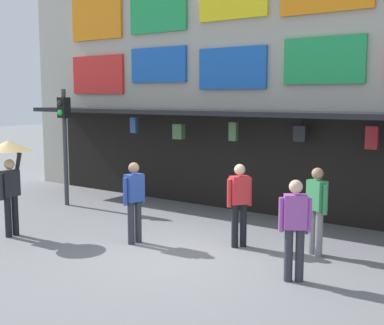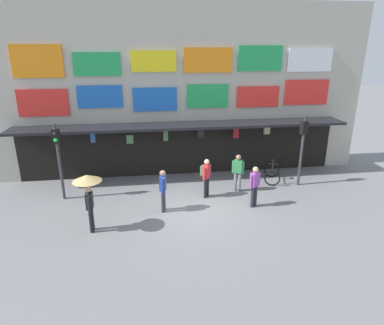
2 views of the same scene
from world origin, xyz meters
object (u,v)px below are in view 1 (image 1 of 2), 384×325
object	(u,v)px
traffic_light_near	(64,128)
pedestrian_in_yellow	(316,206)
pedestrian_in_purple	(134,198)
pedestrian_in_blue	(295,225)
pedestrian_in_black	(239,199)
pedestrian_with_umbrella	(9,161)

from	to	relation	value
traffic_light_near	pedestrian_in_yellow	world-z (taller)	traffic_light_near
traffic_light_near	pedestrian_in_purple	bearing A→B (deg)	-22.71
pedestrian_in_blue	pedestrian_in_black	world-z (taller)	same
pedestrian_in_blue	pedestrian_in_black	size ratio (longest dim) A/B	1.00
pedestrian_with_umbrella	pedestrian_in_yellow	xyz separation A→B (m)	(5.85, 2.54, -0.69)
pedestrian_in_yellow	pedestrian_in_black	size ratio (longest dim) A/B	1.00
pedestrian_in_yellow	traffic_light_near	bearing A→B (deg)	177.78
pedestrian_in_purple	pedestrian_in_yellow	bearing A→B (deg)	23.02
traffic_light_near	pedestrian_in_purple	world-z (taller)	traffic_light_near
pedestrian_in_blue	pedestrian_in_black	bearing A→B (deg)	145.98
pedestrian_in_purple	pedestrian_in_black	xyz separation A→B (m)	(1.85, 1.04, 0.04)
pedestrian_with_umbrella	pedestrian_in_blue	distance (m)	6.22
pedestrian_in_yellow	pedestrian_in_purple	world-z (taller)	same
pedestrian_with_umbrella	pedestrian_in_blue	bearing A→B (deg)	9.41
pedestrian_in_purple	traffic_light_near	bearing A→B (deg)	157.29
pedestrian_in_blue	pedestrian_in_purple	size ratio (longest dim) A/B	1.00
pedestrian_in_blue	pedestrian_in_purple	bearing A→B (deg)	178.08
pedestrian_in_purple	pedestrian_in_black	size ratio (longest dim) A/B	1.00
pedestrian_in_black	traffic_light_near	bearing A→B (deg)	173.62
pedestrian_in_purple	pedestrian_in_black	world-z (taller)	same
traffic_light_near	pedestrian_in_blue	world-z (taller)	traffic_light_near
pedestrian_in_yellow	pedestrian_in_purple	bearing A→B (deg)	-156.98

